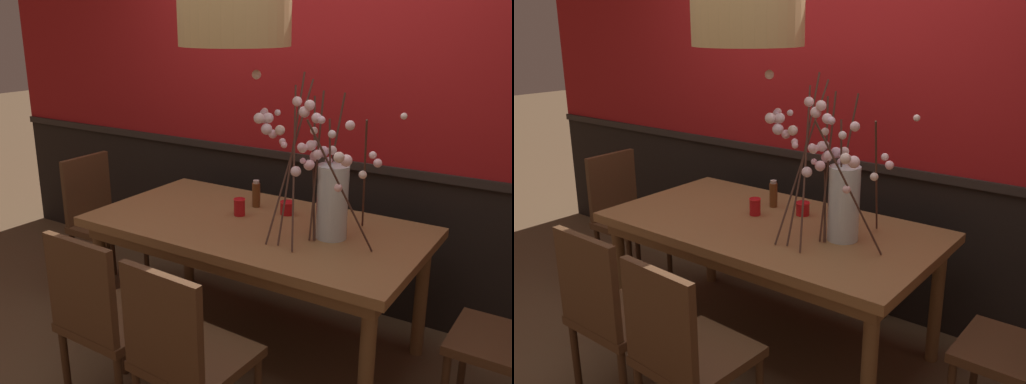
% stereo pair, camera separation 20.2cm
% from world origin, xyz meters
% --- Properties ---
extents(ground_plane, '(24.00, 24.00, 0.00)m').
position_xyz_m(ground_plane, '(0.00, 0.00, 0.00)').
color(ground_plane, brown).
extents(back_wall, '(5.76, 0.14, 2.61)m').
position_xyz_m(back_wall, '(0.00, 0.76, 1.30)').
color(back_wall, black).
rests_on(back_wall, ground).
extents(dining_table, '(1.84, 0.97, 0.75)m').
position_xyz_m(dining_table, '(0.00, 0.00, 0.66)').
color(dining_table, olive).
rests_on(dining_table, ground).
extents(chair_near_side_left, '(0.43, 0.43, 0.93)m').
position_xyz_m(chair_near_side_left, '(-0.25, -0.89, 0.52)').
color(chair_near_side_left, '#4C301C').
rests_on(chair_near_side_left, ground).
extents(chair_far_side_left, '(0.44, 0.46, 0.98)m').
position_xyz_m(chair_far_side_left, '(-0.22, 0.91, 0.54)').
color(chair_far_side_left, '#4C301C').
rests_on(chair_far_side_left, ground).
extents(chair_far_side_right, '(0.48, 0.43, 0.90)m').
position_xyz_m(chair_far_side_right, '(0.24, 0.91, 0.52)').
color(chair_far_side_right, '#4C301C').
rests_on(chair_far_side_right, ground).
extents(chair_near_side_right, '(0.44, 0.46, 0.91)m').
position_xyz_m(chair_near_side_right, '(0.24, -0.91, 0.51)').
color(chair_near_side_right, '#4C301C').
rests_on(chair_near_side_right, ground).
extents(chair_head_west_end, '(0.40, 0.41, 0.94)m').
position_xyz_m(chair_head_west_end, '(-1.29, 0.02, 0.53)').
color(chair_head_west_end, '#4C301C').
rests_on(chair_head_west_end, ground).
extents(vase_with_blossoms, '(0.72, 0.57, 0.83)m').
position_xyz_m(vase_with_blossoms, '(0.41, 0.01, 1.01)').
color(vase_with_blossoms, silver).
rests_on(vase_with_blossoms, dining_table).
extents(candle_holder_nearer_center, '(0.08, 0.08, 0.08)m').
position_xyz_m(candle_holder_nearer_center, '(0.07, 0.21, 0.79)').
color(candle_holder_nearer_center, red).
rests_on(candle_holder_nearer_center, dining_table).
extents(candle_holder_nearer_edge, '(0.07, 0.07, 0.10)m').
position_xyz_m(candle_holder_nearer_edge, '(-0.15, 0.05, 0.80)').
color(candle_holder_nearer_edge, red).
rests_on(candle_holder_nearer_edge, dining_table).
extents(condiment_bottle, '(0.05, 0.05, 0.16)m').
position_xyz_m(condiment_bottle, '(-0.15, 0.23, 0.83)').
color(condiment_bottle, brown).
rests_on(condiment_bottle, dining_table).
extents(pendant_lamp, '(0.56, 0.56, 0.92)m').
position_xyz_m(pendant_lamp, '(-0.06, -0.10, 1.80)').
color(pendant_lamp, tan).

